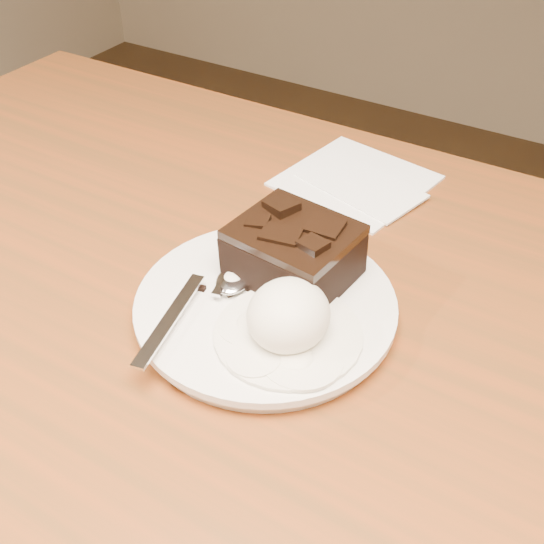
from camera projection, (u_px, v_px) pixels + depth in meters
The scene contains 9 objects.
plate at pixel (266, 308), 0.54m from camera, with size 0.21×0.21×0.02m, color white.
brownie at pixel (294, 255), 0.54m from camera, with size 0.09×0.08×0.04m, color black.
ice_cream_scoop at pixel (288, 315), 0.49m from camera, with size 0.06×0.07×0.05m, color white.
melt_puddle at pixel (288, 335), 0.50m from camera, with size 0.11×0.11×0.00m, color white.
spoon at pixel (234, 281), 0.54m from camera, with size 0.03×0.16×0.01m, color silver, non-canonical shape.
napkin at pixel (355, 180), 0.70m from camera, with size 0.14×0.14×0.01m, color white.
crumb_a at pixel (202, 288), 0.54m from camera, with size 0.01×0.01×0.00m, color black.
crumb_b at pixel (282, 334), 0.50m from camera, with size 0.01×0.01×0.00m, color black.
crumb_c at pixel (230, 294), 0.53m from camera, with size 0.01×0.00×0.00m, color black.
Camera 1 is at (0.19, -0.28, 1.12)m, focal length 43.30 mm.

